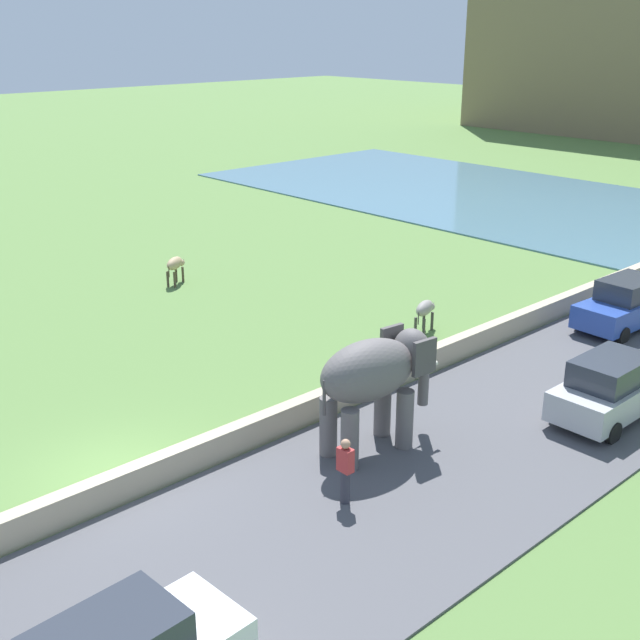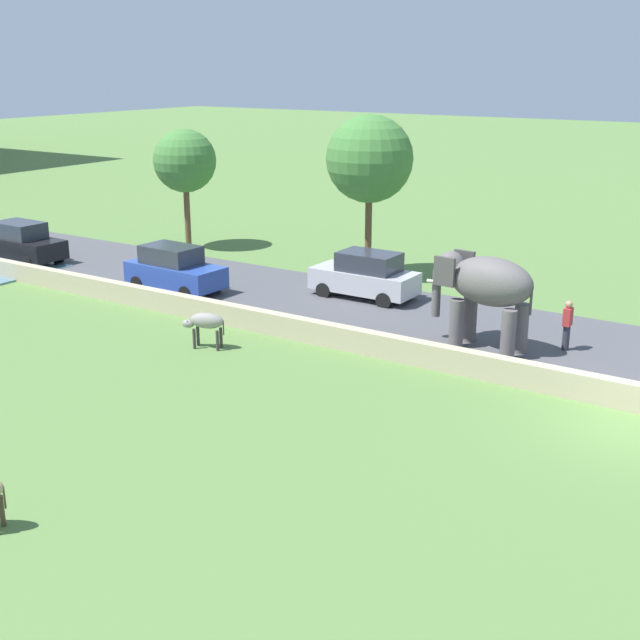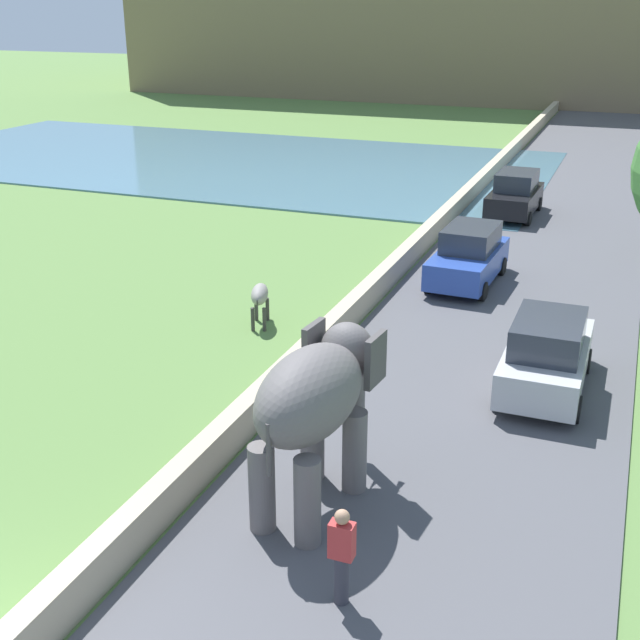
# 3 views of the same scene
# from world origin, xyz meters

# --- Properties ---
(road_surface) EXTENTS (7.00, 120.00, 0.06)m
(road_surface) POSITION_xyz_m (5.00, 20.00, 0.03)
(road_surface) COLOR #4C4C51
(road_surface) RESTS_ON ground
(barrier_wall) EXTENTS (0.40, 110.00, 0.74)m
(barrier_wall) POSITION_xyz_m (1.20, 18.00, 0.37)
(barrier_wall) COLOR tan
(barrier_wall) RESTS_ON ground
(lake) EXTENTS (36.00, 18.00, 0.08)m
(lake) POSITION_xyz_m (-14.00, 33.57, 0.04)
(lake) COLOR slate
(lake) RESTS_ON ground
(elephant) EXTENTS (1.67, 3.53, 2.99)m
(elephant) POSITION_xyz_m (3.45, 5.42, 2.04)
(elephant) COLOR #605B5B
(elephant) RESTS_ON ground
(person_beside_elephant) EXTENTS (0.36, 0.22, 1.63)m
(person_beside_elephant) POSITION_xyz_m (4.73, 3.17, 0.87)
(person_beside_elephant) COLOR #33333D
(person_beside_elephant) RESTS_ON ground
(car_silver) EXTENTS (1.80, 4.00, 1.80)m
(car_silver) POSITION_xyz_m (6.57, 11.37, 0.90)
(car_silver) COLOR #B7B7BC
(car_silver) RESTS_ON ground
(car_black) EXTENTS (1.87, 4.04, 1.80)m
(car_black) POSITION_xyz_m (3.43, 27.11, 0.90)
(car_black) COLOR black
(car_black) RESTS_ON ground
(car_blue) EXTENTS (1.93, 4.07, 1.80)m
(car_blue) POSITION_xyz_m (3.43, 18.09, 0.90)
(car_blue) COLOR #2D4CA8
(car_blue) RESTS_ON ground
(cow_grey) EXTENTS (0.77, 1.42, 1.15)m
(cow_grey) POSITION_xyz_m (-1.06, 12.69, 0.84)
(cow_grey) COLOR gray
(cow_grey) RESTS_ON ground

